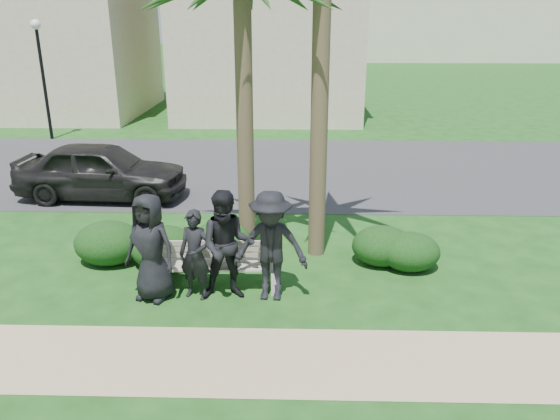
{
  "coord_description": "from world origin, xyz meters",
  "views": [
    {
      "loc": [
        0.19,
        -8.12,
        4.48
      ],
      "look_at": [
        -0.05,
        1.0,
        1.19
      ],
      "focal_mm": 35.0,
      "sensor_mm": 36.0,
      "label": 1
    }
  ],
  "objects_px": {
    "street_lamp": "(41,59)",
    "car_a": "(101,171)",
    "park_bench": "(215,269)",
    "man_a": "(150,248)",
    "man_c": "(227,246)",
    "man_b": "(195,255)",
    "man_d": "(271,246)"
  },
  "relations": [
    {
      "from": "man_d",
      "to": "car_a",
      "type": "distance_m",
      "value": 6.83
    },
    {
      "from": "man_b",
      "to": "park_bench",
      "type": "bearing_deg",
      "value": 68.02
    },
    {
      "from": "park_bench",
      "to": "man_d",
      "type": "height_order",
      "value": "man_d"
    },
    {
      "from": "man_b",
      "to": "man_c",
      "type": "relative_size",
      "value": 0.82
    },
    {
      "from": "man_d",
      "to": "car_a",
      "type": "height_order",
      "value": "man_d"
    },
    {
      "from": "street_lamp",
      "to": "man_c",
      "type": "bearing_deg",
      "value": -55.97
    },
    {
      "from": "man_c",
      "to": "man_b",
      "type": "bearing_deg",
      "value": 175.34
    },
    {
      "from": "street_lamp",
      "to": "car_a",
      "type": "bearing_deg",
      "value": -58.09
    },
    {
      "from": "man_a",
      "to": "man_c",
      "type": "bearing_deg",
      "value": 21.48
    },
    {
      "from": "street_lamp",
      "to": "park_bench",
      "type": "bearing_deg",
      "value": -56.17
    },
    {
      "from": "man_b",
      "to": "car_a",
      "type": "relative_size",
      "value": 0.36
    },
    {
      "from": "park_bench",
      "to": "man_c",
      "type": "bearing_deg",
      "value": -50.96
    },
    {
      "from": "park_bench",
      "to": "car_a",
      "type": "relative_size",
      "value": 0.53
    },
    {
      "from": "man_d",
      "to": "park_bench",
      "type": "bearing_deg",
      "value": 167.18
    },
    {
      "from": "street_lamp",
      "to": "man_a",
      "type": "bearing_deg",
      "value": -60.35
    },
    {
      "from": "man_a",
      "to": "man_b",
      "type": "height_order",
      "value": "man_a"
    },
    {
      "from": "street_lamp",
      "to": "man_d",
      "type": "xyz_separation_m",
      "value": [
        8.82,
        -12.03,
        -2.01
      ]
    },
    {
      "from": "street_lamp",
      "to": "park_bench",
      "type": "distance_m",
      "value": 14.33
    },
    {
      "from": "man_b",
      "to": "man_d",
      "type": "height_order",
      "value": "man_d"
    },
    {
      "from": "man_b",
      "to": "car_a",
      "type": "bearing_deg",
      "value": 140.43
    },
    {
      "from": "man_b",
      "to": "man_c",
      "type": "bearing_deg",
      "value": 18.07
    },
    {
      "from": "park_bench",
      "to": "car_a",
      "type": "xyz_separation_m",
      "value": [
        -3.55,
        4.8,
        0.37
      ]
    },
    {
      "from": "street_lamp",
      "to": "car_a",
      "type": "height_order",
      "value": "street_lamp"
    },
    {
      "from": "street_lamp",
      "to": "man_a",
      "type": "distance_m",
      "value": 14.04
    },
    {
      "from": "park_bench",
      "to": "man_d",
      "type": "xyz_separation_m",
      "value": [
        0.98,
        -0.32,
        0.58
      ]
    },
    {
      "from": "park_bench",
      "to": "man_b",
      "type": "distance_m",
      "value": 0.58
    },
    {
      "from": "street_lamp",
      "to": "man_c",
      "type": "height_order",
      "value": "street_lamp"
    },
    {
      "from": "park_bench",
      "to": "man_c",
      "type": "xyz_separation_m",
      "value": [
        0.27,
        -0.31,
        0.58
      ]
    },
    {
      "from": "man_a",
      "to": "man_b",
      "type": "bearing_deg",
      "value": 22.81
    },
    {
      "from": "street_lamp",
      "to": "man_a",
      "type": "relative_size",
      "value": 2.37
    },
    {
      "from": "man_d",
      "to": "street_lamp",
      "type": "bearing_deg",
      "value": 131.84
    },
    {
      "from": "man_d",
      "to": "man_a",
      "type": "bearing_deg",
      "value": -173.37
    }
  ]
}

